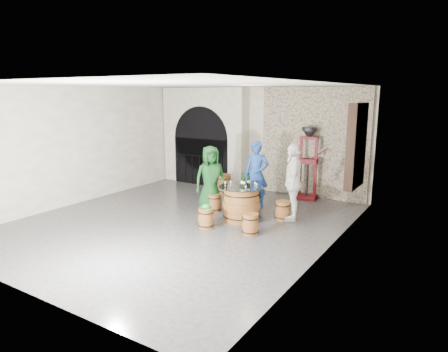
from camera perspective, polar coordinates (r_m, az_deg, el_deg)
The scene contains 31 objects.
ground at distance 9.65m, azimuth -6.15°, elevation -6.53°, with size 8.00×8.00×0.00m, color #2B2B2D.
wall_back at distance 12.62m, azimuth 5.02°, elevation 5.27°, with size 8.00×8.00×0.00m, color silver.
wall_front at distance 6.68m, azimuth -28.19°, elevation -1.91°, with size 8.00×8.00×0.00m, color silver.
wall_left at distance 11.75m, azimuth -19.90°, elevation 4.14°, with size 8.00×8.00×0.00m, color silver.
wall_right at distance 7.63m, azimuth 14.71°, elevation 0.67°, with size 8.00×8.00×0.00m, color silver.
ceiling at distance 9.16m, azimuth -6.60°, elevation 12.83°, with size 8.00×8.00×0.00m, color beige.
stone_facing_panel at distance 11.86m, azimuth 12.67°, elevation 4.62°, with size 3.20×0.12×3.18m, color #B1A48D.
arched_opening at distance 13.37m, azimuth -2.79°, elevation 5.59°, with size 3.10×0.60×3.19m.
shuttered_window at distance 9.92m, azimuth 18.33°, elevation 4.12°, with size 0.23×1.10×2.00m.
barrel_table at distance 9.62m, azimuth 2.50°, elevation -3.93°, with size 1.10×1.10×0.84m.
barrel_stool_left at distance 10.37m, azimuth -1.45°, elevation -3.83°, with size 0.37×0.37×0.46m.
barrel_stool_far at distance 10.59m, azimuth 4.17°, elevation -3.53°, with size 0.37×0.37×0.46m.
barrel_stool_right at distance 9.80m, azimuth 8.37°, elevation -4.89°, with size 0.37×0.37×0.46m.
barrel_stool_near_right at distance 8.74m, azimuth 3.78°, elevation -6.87°, with size 0.37×0.37×0.46m.
barrel_stool_near_left at distance 9.13m, azimuth -2.59°, elevation -6.03°, with size 0.37×0.37×0.46m.
green_cap at distance 9.05m, azimuth -2.59°, elevation -4.37°, with size 0.24×0.19×0.11m.
person_green at distance 10.32m, azimuth -1.93°, elevation -0.36°, with size 0.83×0.54×1.70m, color #113F18.
person_blue at distance 10.71m, azimuth 4.66°, elevation 0.25°, with size 0.65×0.42×1.77m, color navy.
person_white at distance 9.67m, azimuth 9.84°, elevation -0.88°, with size 1.09×0.45×1.86m, color white.
wine_bottle_left at distance 9.49m, azimuth 2.65°, elevation -0.69°, with size 0.08×0.08×0.32m.
wine_bottle_center at distance 9.45m, azimuth 2.86°, elevation -0.75°, with size 0.08×0.08×0.32m.
wine_bottle_right at distance 9.58m, azimuth 3.53°, elevation -0.59°, with size 0.08×0.08×0.32m.
tasting_glass_a at distance 9.54m, azimuth 0.19°, elevation -1.12°, with size 0.05×0.05×0.10m, color #AD6F21, non-canonical shape.
tasting_glass_b at distance 9.41m, azimuth 4.68°, elevation -1.34°, with size 0.05×0.05×0.10m, color #AD6F21, non-canonical shape.
tasting_glass_c at distance 9.78m, azimuth 2.65°, elevation -0.81°, with size 0.05×0.05×0.10m, color #AD6F21, non-canonical shape.
tasting_glass_d at distance 9.55m, azimuth 4.46°, elevation -1.14°, with size 0.05×0.05×0.10m, color #AD6F21, non-canonical shape.
tasting_glass_e at distance 9.16m, azimuth 3.11°, elevation -1.68°, with size 0.05×0.05×0.10m, color #AD6F21, non-canonical shape.
tasting_glass_f at distance 9.64m, azimuth 0.98°, elevation -0.99°, with size 0.05×0.05×0.10m, color #AD6F21, non-canonical shape.
side_barrel at distance 12.22m, azimuth 0.03°, elevation -1.13°, with size 0.44×0.44×0.58m.
corking_press at distance 11.59m, azimuth 11.96°, elevation 2.55°, with size 0.88×0.53×2.08m.
control_box at distance 11.73m, azimuth 13.64°, elevation 3.27°, with size 0.18×0.10×0.22m, color silver.
Camera 1 is at (5.71, -7.16, 3.02)m, focal length 32.00 mm.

